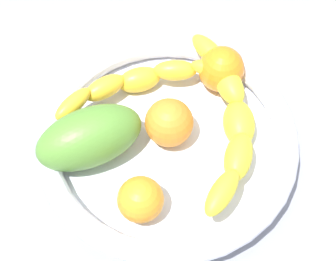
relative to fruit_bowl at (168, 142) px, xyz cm
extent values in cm
cube|color=gray|center=(0.00, 0.00, -4.06)|extent=(120.00, 120.00, 3.00)
cylinder|color=silver|center=(0.00, 0.00, -1.43)|extent=(30.63, 30.63, 2.26)
torus|color=silver|center=(0.00, 0.00, 1.06)|extent=(32.52, 32.52, 2.71)
ellipsoid|color=yellow|center=(4.22, -9.87, 3.40)|extent=(5.89, 5.44, 2.18)
ellipsoid|color=yellow|center=(7.46, -6.23, 2.39)|extent=(5.54, 6.42, 2.77)
ellipsoid|color=yellow|center=(9.52, -1.82, 1.38)|extent=(4.90, 6.58, 3.35)
ellipsoid|color=yellow|center=(10.24, 3.00, 2.39)|extent=(2.78, 5.87, 2.77)
ellipsoid|color=yellow|center=(9.55, 7.82, 3.40)|extent=(3.75, 6.24, 2.18)
ellipsoid|color=yellow|center=(-10.62, -0.22, 3.81)|extent=(5.02, 7.01, 2.60)
ellipsoid|color=yellow|center=(-7.72, -4.79, 2.76)|extent=(6.76, 7.09, 3.30)
ellipsoid|color=yellow|center=(-3.62, -8.32, 1.70)|extent=(7.65, 6.86, 4.00)
ellipsoid|color=yellow|center=(1.34, -10.50, 2.76)|extent=(7.16, 4.91, 3.30)
ellipsoid|color=yellow|center=(6.71, -11.15, 3.81)|extent=(6.58, 2.78, 2.60)
sphere|color=orange|center=(0.86, -0.75, 2.74)|extent=(6.08, 6.08, 6.08)
sphere|color=orange|center=(3.93, -11.22, 2.77)|extent=(6.14, 6.14, 6.14)
sphere|color=orange|center=(-5.69, 7.63, 2.39)|extent=(5.38, 5.38, 5.38)
ellipsoid|color=#558D34|center=(4.19, 8.51, 3.27)|extent=(9.33, 14.19, 7.14)
camera|label=1|loc=(-26.17, 17.82, 53.09)|focal=52.19mm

